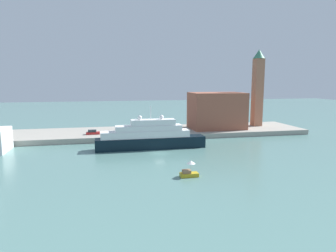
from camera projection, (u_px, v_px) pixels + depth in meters
The scene contains 9 objects.
ground at pixel (159, 153), 76.65m from camera, with size 400.00×400.00×0.00m, color slate.
quay_dock at pixel (146, 133), 102.33m from camera, with size 110.00×21.35×1.63m, color gray.
large_yacht at pixel (150, 137), 81.64m from camera, with size 29.80×4.49×11.76m.
small_motorboat at pixel (189, 171), 57.96m from camera, with size 3.53×1.70×3.18m.
harbor_building at pixel (217, 111), 105.33m from camera, with size 18.39×12.27×12.61m, color #93513D.
bell_tower at pixel (258, 86), 110.32m from camera, with size 4.26×4.26×27.90m.
parked_car at pixel (93, 132), 94.40m from camera, with size 4.18×1.75×1.43m.
person_figure at pixel (109, 133), 92.55m from camera, with size 0.36×0.36×1.74m.
mooring_bollard at pixel (170, 133), 93.98m from camera, with size 0.52×0.52×0.81m, color black.
Camera 1 is at (-13.16, -73.57, 18.52)m, focal length 32.08 mm.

